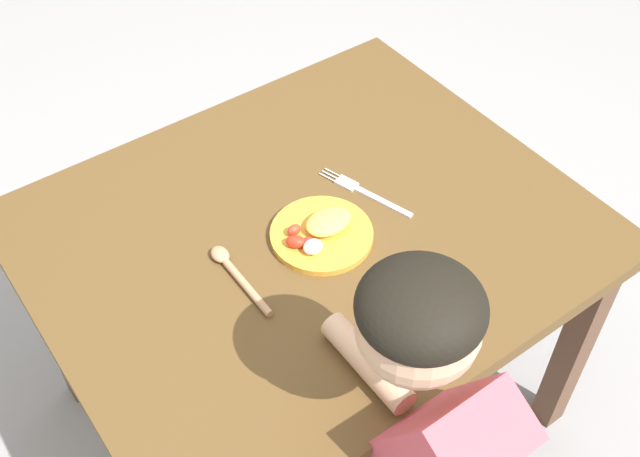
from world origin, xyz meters
TOP-DOWN VIEW (x-y plane):
  - ground_plane at (0.00, 0.00)m, footprint 8.00×8.00m
  - dining_table at (0.00, 0.00)m, footprint 1.08×0.91m
  - plate at (0.00, -0.04)m, footprint 0.21×0.21m
  - fork at (0.15, 0.01)m, footprint 0.08×0.22m
  - spoon at (-0.19, -0.02)m, footprint 0.03×0.20m

SIDE VIEW (x-z plane):
  - ground_plane at x=0.00m, z-range 0.00..0.00m
  - dining_table at x=0.00m, z-range 0.25..0.93m
  - fork at x=0.15m, z-range 0.68..0.68m
  - spoon at x=-0.19m, z-range 0.68..0.70m
  - plate at x=0.00m, z-range 0.67..0.71m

